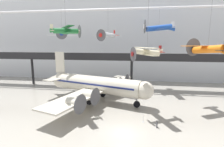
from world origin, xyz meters
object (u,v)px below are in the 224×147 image
suspended_plane_green_biplane (66,31)px  info_sign_pedestal (157,125)px  suspended_plane_blue_trainer (159,28)px  suspended_plane_orange_highwing (208,49)px  suspended_plane_white_twin (62,34)px  suspended_plane_cream_biplane (147,52)px  suspended_plane_silver_racer (108,35)px  stanchion_barrier (143,120)px  airliner_silver_main (95,84)px

suspended_plane_green_biplane → info_sign_pedestal: suspended_plane_green_biplane is taller
suspended_plane_blue_trainer → suspended_plane_orange_highwing: suspended_plane_blue_trainer is taller
suspended_plane_white_twin → suspended_plane_cream_biplane: bearing=38.6°
info_sign_pedestal → suspended_plane_orange_highwing: bearing=35.6°
suspended_plane_white_twin → info_sign_pedestal: suspended_plane_white_twin is taller
suspended_plane_orange_highwing → info_sign_pedestal: bearing=108.4°
suspended_plane_silver_racer → suspended_plane_orange_highwing: bearing=91.5°
suspended_plane_white_twin → suspended_plane_blue_trainer: 24.51m
suspended_plane_blue_trainer → stanchion_barrier: size_ratio=9.19×
suspended_plane_blue_trainer → stanchion_barrier: suspended_plane_blue_trainer is taller
suspended_plane_orange_highwing → stanchion_barrier: bearing=98.1°
suspended_plane_silver_racer → suspended_plane_blue_trainer: (12.52, 4.42, 1.87)m
suspended_plane_silver_racer → stanchion_barrier: bearing=52.9°
suspended_plane_silver_racer → suspended_plane_orange_highwing: suspended_plane_silver_racer is taller
suspended_plane_blue_trainer → suspended_plane_cream_biplane: 18.71m
airliner_silver_main → suspended_plane_silver_racer: size_ratio=3.76×
suspended_plane_orange_highwing → info_sign_pedestal: 17.08m
suspended_plane_silver_racer → stanchion_barrier: suspended_plane_silver_racer is taller
suspended_plane_white_twin → suspended_plane_cream_biplane: size_ratio=0.67×
suspended_plane_green_biplane → suspended_plane_blue_trainer: size_ratio=0.75×
suspended_plane_green_biplane → suspended_plane_cream_biplane: bearing=-30.1°
airliner_silver_main → suspended_plane_blue_trainer: 22.32m
airliner_silver_main → suspended_plane_white_twin: 15.47m
suspended_plane_cream_biplane → stanchion_barrier: bearing=58.2°
suspended_plane_green_biplane → stanchion_barrier: suspended_plane_green_biplane is taller
suspended_plane_silver_racer → suspended_plane_orange_highwing: 22.08m
suspended_plane_silver_racer → suspended_plane_white_twin: bearing=-56.1°
airliner_silver_main → suspended_plane_green_biplane: size_ratio=4.01×
suspended_plane_blue_trainer → airliner_silver_main: bearing=30.4°
airliner_silver_main → stanchion_barrier: 14.30m
suspended_plane_silver_racer → suspended_plane_cream_biplane: 16.25m
suspended_plane_silver_racer → suspended_plane_cream_biplane: bearing=59.5°
stanchion_barrier → suspended_plane_cream_biplane: bearing=83.8°
suspended_plane_green_biplane → stanchion_barrier: size_ratio=6.90×
suspended_plane_blue_trainer → suspended_plane_orange_highwing: bearing=110.8°
suspended_plane_white_twin → suspended_plane_green_biplane: bearing=5.6°
airliner_silver_main → suspended_plane_cream_biplane: suspended_plane_cream_biplane is taller
suspended_plane_green_biplane → suspended_plane_cream_biplane: (13.72, 0.88, -3.55)m
stanchion_barrier → suspended_plane_silver_racer: bearing=117.5°
suspended_plane_silver_racer → info_sign_pedestal: bearing=55.9°
suspended_plane_blue_trainer → suspended_plane_cream_biplane: size_ratio=0.89×
suspended_plane_green_biplane → suspended_plane_white_twin: (-6.35, 12.38, 0.02)m
suspended_plane_white_twin → info_sign_pedestal: bearing=31.6°
suspended_plane_white_twin → stanchion_barrier: bearing=31.6°
suspended_plane_white_twin → stanchion_barrier: (19.72, -14.78, -14.30)m
suspended_plane_white_twin → info_sign_pedestal: (21.71, -16.28, -14.17)m
airliner_silver_main → suspended_plane_cream_biplane: 14.36m
suspended_plane_silver_racer → stanchion_barrier: (8.56, -16.44, -14.10)m
info_sign_pedestal → suspended_plane_cream_biplane: bearing=100.7°
suspended_plane_green_biplane → suspended_plane_silver_racer: suspended_plane_green_biplane is taller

